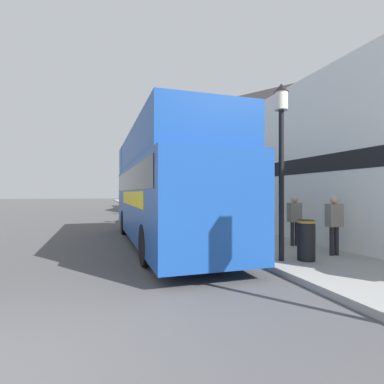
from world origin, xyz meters
The scene contains 11 objects.
ground_plane centered at (0.00, 21.00, 0.00)m, with size 144.00×144.00×0.00m, color #4C4C4F.
sidewalk centered at (6.82, 18.00, 0.07)m, with size 3.05×108.00×0.14m.
brick_terrace_rear centered at (11.34, 22.40, 5.08)m, with size 6.00×23.14×10.16m.
tour_bus centered at (3.69, 7.24, 1.81)m, with size 2.52×10.07×3.94m.
parked_car_ahead_of_bus centered at (4.21, 14.27, 0.66)m, with size 1.88×4.47×1.40m.
pedestrian_second centered at (7.59, 3.29, 1.12)m, with size 0.43×0.23×1.63m.
pedestrian_third centered at (7.49, 4.89, 1.11)m, with size 0.42×0.23×1.60m.
lamp_post_nearest centered at (5.84, 3.18, 3.25)m, with size 0.35×0.35×4.48m.
lamp_post_second centered at (5.72, 11.35, 3.72)m, with size 0.35×0.35×5.25m.
lamp_post_third centered at (5.84, 19.52, 3.16)m, with size 0.35×0.35×4.35m.
litter_bin centered at (6.45, 3.01, 0.68)m, with size 0.48×0.48×1.02m.
Camera 1 is at (1.38, -3.33, 1.86)m, focal length 28.00 mm.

